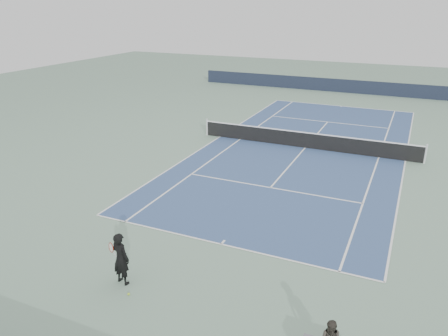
% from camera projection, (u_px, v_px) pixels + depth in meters
% --- Properties ---
extents(ground, '(80.00, 80.00, 0.00)m').
position_uv_depth(ground, '(305.00, 148.00, 25.53)').
color(ground, gray).
extents(court_surface, '(10.97, 23.77, 0.01)m').
position_uv_depth(court_surface, '(305.00, 148.00, 25.53)').
color(court_surface, '#324B77').
rests_on(court_surface, ground).
extents(tennis_net, '(12.90, 0.10, 1.07)m').
position_uv_depth(tennis_net, '(306.00, 140.00, 25.35)').
color(tennis_net, silver).
rests_on(tennis_net, ground).
extents(windscreen_far, '(30.00, 0.25, 1.20)m').
position_uv_depth(windscreen_far, '(354.00, 87.00, 40.56)').
color(windscreen_far, black).
rests_on(windscreen_far, ground).
extents(tennis_player, '(0.81, 0.56, 1.69)m').
position_uv_depth(tennis_player, '(121.00, 258.00, 13.04)').
color(tennis_player, black).
rests_on(tennis_player, ground).
extents(tennis_ball, '(0.07, 0.07, 0.07)m').
position_uv_depth(tennis_ball, '(129.00, 294.00, 12.74)').
color(tennis_ball, '#B3DA2C').
rests_on(tennis_ball, ground).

